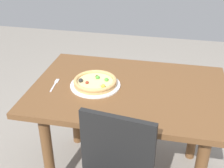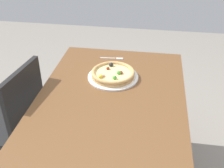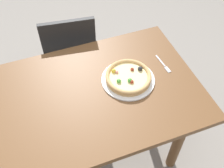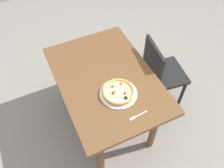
{
  "view_description": "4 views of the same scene",
  "coord_description": "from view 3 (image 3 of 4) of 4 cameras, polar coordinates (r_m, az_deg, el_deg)",
  "views": [
    {
      "loc": [
        0.23,
        -1.62,
        1.69
      ],
      "look_at": [
        -0.11,
        -0.01,
        0.77
      ],
      "focal_mm": 47.49,
      "sensor_mm": 36.0,
      "label": 1
    },
    {
      "loc": [
        1.29,
        0.21,
        1.67
      ],
      "look_at": [
        -0.11,
        -0.01,
        0.77
      ],
      "focal_mm": 44.72,
      "sensor_mm": 36.0,
      "label": 2
    },
    {
      "loc": [
        0.25,
        0.96,
        2.01
      ],
      "look_at": [
        -0.11,
        -0.01,
        0.77
      ],
      "focal_mm": 44.03,
      "sensor_mm": 36.0,
      "label": 3
    },
    {
      "loc": [
        -1.25,
        0.53,
        2.36
      ],
      "look_at": [
        -0.11,
        -0.01,
        0.77
      ],
      "focal_mm": 37.28,
      "sensor_mm": 36.0,
      "label": 4
    }
  ],
  "objects": [
    {
      "name": "plate",
      "position": [
        1.66,
        3.36,
        0.91
      ],
      "size": [
        0.32,
        0.32,
        0.01
      ],
      "primitive_type": "cylinder",
      "color": "white",
      "rests_on": "dining_table"
    },
    {
      "name": "fork",
      "position": [
        1.77,
        10.74,
        3.88
      ],
      "size": [
        0.03,
        0.17,
        0.0
      ],
      "rotation": [
        0.0,
        0.0,
        1.65
      ],
      "color": "silver",
      "rests_on": "dining_table"
    },
    {
      "name": "chair_near",
      "position": [
        2.22,
        -8.61,
        6.38
      ],
      "size": [
        0.45,
        0.45,
        0.89
      ],
      "rotation": [
        0.0,
        0.0,
        3.01
      ],
      "color": "black",
      "rests_on": "ground"
    },
    {
      "name": "pizza",
      "position": [
        1.64,
        3.4,
        1.5
      ],
      "size": [
        0.28,
        0.28,
        0.05
      ],
      "color": "tan",
      "rests_on": "plate"
    },
    {
      "name": "dining_table",
      "position": [
        1.7,
        -3.3,
        -4.23
      ],
      "size": [
        1.23,
        0.85,
        0.75
      ],
      "color": "brown",
      "rests_on": "ground"
    },
    {
      "name": "ground_plane",
      "position": [
        2.24,
        -2.56,
        -13.67
      ],
      "size": [
        6.0,
        6.0,
        0.0
      ],
      "primitive_type": "plane",
      "color": "gray"
    }
  ]
}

